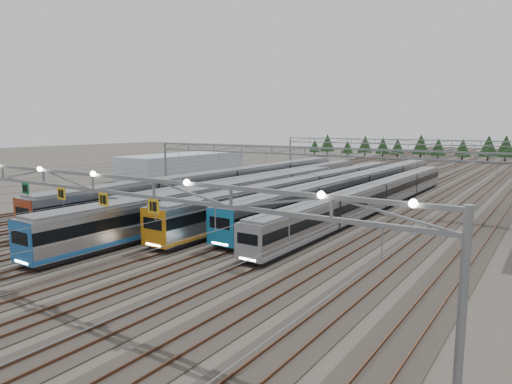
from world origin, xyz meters
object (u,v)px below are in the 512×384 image
Objects in this scene: train_e at (360,187)px; west_shed at (184,165)px; train_b at (270,183)px; gantry_near at (42,180)px; gantry_mid at (305,157)px; train_d at (310,190)px; train_a at (229,183)px; gantry_far at (398,146)px; train_f at (376,196)px; train_c at (229,199)px.

train_e is 2.18× the size of west_shed.
train_b is 42.36m from gantry_near.
gantry_near is at bearing -90.07° from gantry_mid.
gantry_near is at bearing -93.51° from train_d.
train_a is 1.11× the size of train_d.
west_shed is at bearing 124.19° from gantry_near.
train_a is 1.15× the size of gantry_near.
gantry_far is at bearing 81.20° from train_b.
train_b is 1.05× the size of train_f.
west_shed is at bearing 156.09° from train_d.
gantry_mid is at bearing 16.18° from train_a.
train_b is 13.80m from train_e.
train_b is at bearing 105.21° from train_c.
train_a is 22.57m from train_f.
gantry_mid reaches higher than train_c.
gantry_far is at bearing 92.70° from train_d.
train_b is 1.05× the size of train_d.
train_e is 9.02m from gantry_mid.
train_d reaches higher than train_f.
train_f is at bearing -18.59° from west_shed.
train_f is at bearing 45.33° from train_c.
train_a is 19.51m from train_e.
train_a is 14.92m from train_c.
gantry_mid reaches higher than train_b.
train_b is 0.94× the size of train_e.
gantry_far is at bearing 103.60° from train_f.
train_d is at bearing 2.30° from train_a.
gantry_near is (2.20, -24.96, 4.88)m from train_c.
train_e is (18.00, 7.52, -0.10)m from train_a.
train_e is at bearing 11.99° from train_b.
gantry_near reaches higher than train_e.
train_c is 0.79× the size of train_e.
train_f is at bearing -52.01° from train_e.
train_e is at bearing 65.13° from train_c.
train_d is 43.37m from west_shed.
train_c is at bearing -40.50° from west_shed.
train_a is 1.06× the size of train_b.
train_c reaches higher than train_b.
gantry_near reaches higher than train_d.
gantry_far is (0.00, 45.00, 0.00)m from gantry_mid.
gantry_mid is 40.43m from west_shed.
gantry_mid is (-2.25, 2.72, 4.18)m from train_d.
train_d is at bearing -23.91° from west_shed.
train_a is 49.73m from gantry_far.
train_c is 0.88× the size of train_f.
train_b is at bearing 99.17° from gantry_near.
gantry_far is (-2.25, 47.72, 4.18)m from train_d.
gantry_far is (-6.75, 40.74, 4.20)m from train_e.
train_c is 21.40m from train_e.
train_f is at bearing 4.47° from train_a.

